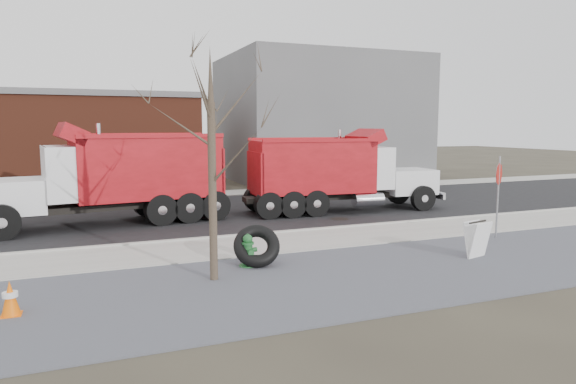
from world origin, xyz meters
name	(u,v)px	position (x,y,z in m)	size (l,w,h in m)	color
ground	(299,244)	(0.00, 0.00, 0.00)	(120.00, 120.00, 0.00)	#383328
gravel_verge	(357,275)	(0.00, -3.50, 0.01)	(60.00, 5.00, 0.03)	slate
sidewalk	(296,242)	(0.00, 0.25, 0.03)	(60.00, 2.50, 0.06)	#9E9B93
curb	(281,232)	(0.00, 1.55, 0.06)	(60.00, 0.15, 0.11)	#9E9B93
road	(239,211)	(0.00, 6.30, 0.01)	(60.00, 9.40, 0.02)	black
far_sidewalk	(208,194)	(0.00, 12.00, 0.03)	(60.00, 2.00, 0.06)	#9E9B93
building_grey	(318,119)	(9.00, 18.00, 4.00)	(12.00, 10.00, 8.00)	slate
bare_tree	(211,135)	(-3.20, -2.60, 3.30)	(3.20, 3.20, 5.20)	#382D23
fire_hydrant	(248,252)	(-2.15, -1.83, 0.39)	(0.47, 0.46, 0.84)	#245F27
truck_tire	(257,246)	(-1.91, -1.80, 0.51)	(1.36, 1.23, 1.11)	black
stop_sign	(499,182)	(6.05, -1.51, 1.76)	(0.60, 0.40, 2.57)	gray
sandwich_board	(477,239)	(3.73, -3.24, 0.52)	(0.79, 0.60, 0.98)	white
traffic_cone_far	(10,299)	(-7.20, -3.40, 0.34)	(0.35, 0.35, 0.68)	#FF6708
dump_truck_red_a	(335,170)	(3.68, 4.92, 1.69)	(8.28, 2.80, 3.32)	black
dump_truck_red_b	(116,174)	(-4.78, 5.31, 1.81)	(8.51, 3.39, 3.55)	black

